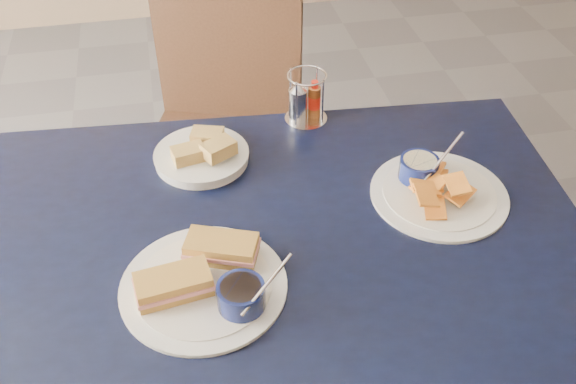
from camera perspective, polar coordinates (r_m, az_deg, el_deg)
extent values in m
plane|color=#535358|center=(2.07, 0.79, -14.33)|extent=(6.00, 6.00, 0.00)
cube|color=black|center=(1.37, -0.89, -4.08)|extent=(1.39, 0.99, 0.04)
cylinder|color=black|center=(1.92, -20.08, -6.93)|extent=(0.04, 0.04, 0.71)
cylinder|color=black|center=(2.02, 13.42, -2.28)|extent=(0.04, 0.04, 0.71)
cube|color=black|center=(2.04, -6.01, 3.50)|extent=(0.58, 0.57, 0.04)
cylinder|color=black|center=(2.07, -10.08, -5.52)|extent=(0.04, 0.04, 0.45)
cylinder|color=black|center=(2.09, 0.13, -4.12)|extent=(0.04, 0.04, 0.45)
cylinder|color=black|center=(2.33, -10.68, 0.63)|extent=(0.04, 0.04, 0.45)
cylinder|color=black|center=(2.34, -1.62, 1.82)|extent=(0.04, 0.04, 0.45)
cube|color=black|center=(2.06, -7.22, 12.59)|extent=(0.45, 0.19, 0.48)
cylinder|color=white|center=(1.26, -7.51, -8.29)|extent=(0.32, 0.32, 0.01)
cylinder|color=white|center=(1.26, -7.53, -8.13)|extent=(0.27, 0.27, 0.00)
cube|color=#BA8D42|center=(1.23, -10.14, -8.07)|extent=(0.15, 0.09, 0.04)
cube|color=tan|center=(1.24, -10.12, -8.21)|extent=(0.15, 0.10, 0.01)
cube|color=#BA8D42|center=(1.28, -5.93, -5.00)|extent=(0.16, 0.12, 0.04)
cube|color=tan|center=(1.29, -5.91, -5.14)|extent=(0.16, 0.12, 0.01)
cylinder|color=#090F34|center=(1.19, -4.19, -9.17)|extent=(0.09, 0.09, 0.05)
cylinder|color=black|center=(1.18, -4.23, -8.67)|extent=(0.08, 0.08, 0.01)
cylinder|color=silver|center=(1.15, -1.91, -8.22)|extent=(0.11, 0.07, 0.08)
cylinder|color=white|center=(1.48, 13.27, -0.20)|extent=(0.31, 0.31, 0.01)
cylinder|color=white|center=(1.48, 13.30, -0.04)|extent=(0.25, 0.25, 0.00)
cube|color=orange|center=(1.42, 12.89, -1.57)|extent=(0.06, 0.07, 0.02)
cube|color=orange|center=(1.46, 12.12, 0.01)|extent=(0.07, 0.08, 0.02)
cube|color=orange|center=(1.46, 15.02, -0.32)|extent=(0.08, 0.07, 0.02)
cube|color=orange|center=(1.48, 12.97, 1.00)|extent=(0.07, 0.08, 0.02)
cube|color=orange|center=(1.46, 12.60, 0.67)|extent=(0.07, 0.08, 0.03)
cube|color=orange|center=(1.49, 12.41, 2.02)|extent=(0.08, 0.08, 0.02)
cube|color=orange|center=(1.43, 12.09, 0.18)|extent=(0.07, 0.06, 0.02)
cube|color=orange|center=(1.40, 12.15, -0.51)|extent=(0.05, 0.07, 0.02)
cube|color=orange|center=(1.44, 14.78, 0.50)|extent=(0.05, 0.07, 0.02)
cylinder|color=#090F34|center=(1.49, 11.55, 2.06)|extent=(0.09, 0.09, 0.05)
cylinder|color=#BFB490|center=(1.48, 11.63, 2.54)|extent=(0.08, 0.08, 0.01)
cylinder|color=silver|center=(1.47, 13.67, 3.10)|extent=(0.11, 0.07, 0.08)
cylinder|color=white|center=(1.55, -7.68, 3.06)|extent=(0.22, 0.22, 0.02)
cylinder|color=white|center=(1.54, -7.71, 3.37)|extent=(0.18, 0.18, 0.00)
cube|color=tan|center=(1.52, -8.82, 3.34)|extent=(0.08, 0.06, 0.03)
cube|color=tan|center=(1.55, -7.17, 4.85)|extent=(0.09, 0.07, 0.03)
cube|color=tan|center=(1.50, -6.18, 3.82)|extent=(0.09, 0.08, 0.03)
cylinder|color=silver|center=(1.68, 1.60, 6.55)|extent=(0.11, 0.11, 0.01)
cylinder|color=silver|center=(1.68, 2.53, 9.23)|extent=(0.01, 0.01, 0.13)
cylinder|color=silver|center=(1.67, 0.23, 9.00)|extent=(0.00, 0.01, 0.13)
cylinder|color=silver|center=(1.61, 0.73, 7.75)|extent=(0.00, 0.01, 0.13)
cylinder|color=silver|center=(1.62, 3.10, 8.00)|extent=(0.01, 0.01, 0.13)
torus|color=silver|center=(1.61, 1.69, 10.31)|extent=(0.10, 0.10, 0.00)
cylinder|color=silver|center=(1.65, 0.88, 7.77)|extent=(0.05, 0.05, 0.08)
cone|color=silver|center=(1.62, 0.90, 9.35)|extent=(0.04, 0.04, 0.02)
cylinder|color=brown|center=(1.66, 2.34, 8.02)|extent=(0.03, 0.03, 0.08)
cylinder|color=#B1180A|center=(1.66, 2.34, 8.02)|extent=(0.03, 0.03, 0.03)
cylinder|color=#B1180A|center=(1.64, 2.39, 9.54)|extent=(0.02, 0.02, 0.02)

